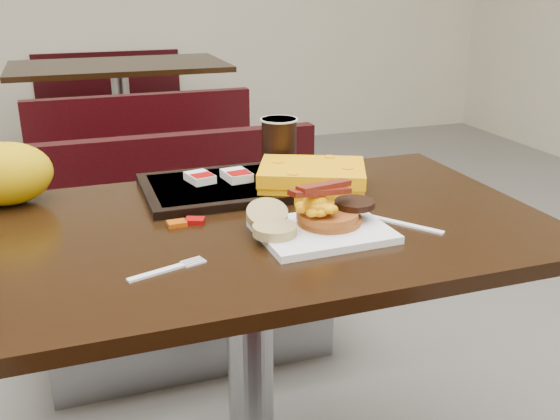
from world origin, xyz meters
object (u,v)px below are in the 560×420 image
object	(u,v)px
table_near	(251,381)
bench_near_n	(188,260)
knife	(402,224)
table_far	(124,128)
fork	(156,273)
hashbrown_sleeve_left	(200,178)
coffee_cup_far	(279,142)
hashbrown_sleeve_right	(237,175)
paper_bag	(5,174)
bench_far_s	(140,162)
bench_far_n	(113,109)
clamshell	(312,179)
platter	(323,231)
tray	(231,186)
pancake_stack	(329,217)

from	to	relation	value
table_near	bench_near_n	size ratio (longest dim) A/B	1.20
table_near	knife	xyz separation A→B (m)	(0.29, -0.11, 0.38)
table_far	fork	distance (m)	2.80
hashbrown_sleeve_left	coffee_cup_far	world-z (taller)	coffee_cup_far
hashbrown_sleeve_right	paper_bag	world-z (taller)	paper_bag
bench_far_s	table_far	bearing A→B (deg)	90.00
bench_far_n	knife	distance (m)	3.44
bench_far_n	bench_near_n	bearing A→B (deg)	-90.00
hashbrown_sleeve_left	bench_far_n	bearing A→B (deg)	75.99
hashbrown_sleeve_right	bench_far_n	bearing A→B (deg)	83.03
knife	coffee_cup_far	distance (m)	0.44
table_far	clamshell	distance (m)	2.51
platter	tray	size ratio (longest dim) A/B	0.62
pancake_stack	fork	world-z (taller)	pancake_stack
bench_far_n	pancake_stack	world-z (taller)	pancake_stack
clamshell	coffee_cup_far	bearing A→B (deg)	120.38
pancake_stack	clamshell	distance (m)	0.23
table_far	pancake_stack	size ratio (longest dim) A/B	9.62
tray	hashbrown_sleeve_right	xyz separation A→B (m)	(0.02, 0.02, 0.02)
platter	tray	xyz separation A→B (m)	(-0.10, 0.32, 0.00)
bench_far_s	clamshell	bearing A→B (deg)	-83.81
table_near	platter	bearing A→B (deg)	-41.86
tray	hashbrown_sleeve_left	distance (m)	0.07
hashbrown_sleeve_right	hashbrown_sleeve_left	bearing A→B (deg)	163.40
bench_far_s	hashbrown_sleeve_left	bearing A→B (deg)	-91.50
table_far	coffee_cup_far	bearing A→B (deg)	-85.72
bench_near_n	fork	world-z (taller)	fork
bench_far_s	paper_bag	xyz separation A→B (m)	(-0.45, -1.62, 0.46)
bench_far_n	coffee_cup_far	xyz separation A→B (m)	(0.17, -3.00, 0.47)
bench_near_n	paper_bag	world-z (taller)	paper_bag
bench_far_s	hashbrown_sleeve_left	xyz separation A→B (m)	(-0.04, -1.66, 0.42)
bench_far_s	coffee_cup_far	xyz separation A→B (m)	(0.17, -1.60, 0.47)
table_far	clamshell	bearing A→B (deg)	-85.56
pancake_stack	knife	size ratio (longest dim) A/B	0.72
paper_bag	tray	bearing A→B (deg)	-8.19
clamshell	paper_bag	xyz separation A→B (m)	(-0.65, 0.14, 0.04)
knife	hashbrown_sleeve_left	bearing A→B (deg)	-172.83
coffee_cup_far	clamshell	world-z (taller)	coffee_cup_far
bench_near_n	table_near	bearing A→B (deg)	-90.00
bench_far_n	tray	xyz separation A→B (m)	(0.02, -3.09, 0.40)
platter	knife	bearing A→B (deg)	-3.08
bench_far_n	coffee_cup_far	bearing A→B (deg)	-86.72
fork	hashbrown_sleeve_left	size ratio (longest dim) A/B	1.99
fork	hashbrown_sleeve_left	bearing A→B (deg)	50.72
bench_far_n	tray	distance (m)	3.12
knife	hashbrown_sleeve_left	world-z (taller)	hashbrown_sleeve_left
fork	coffee_cup_far	world-z (taller)	coffee_cup_far
fork	tray	size ratio (longest dim) A/B	0.35
bench_far_n	tray	bearing A→B (deg)	-89.61
hashbrown_sleeve_left	platter	bearing A→B (deg)	-78.18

